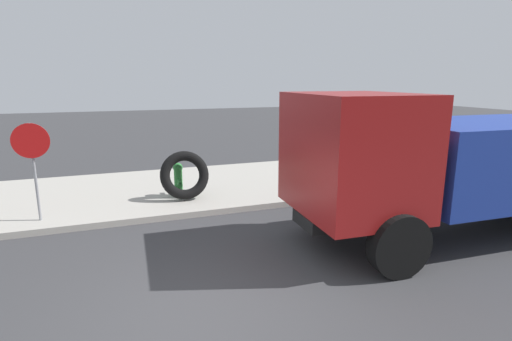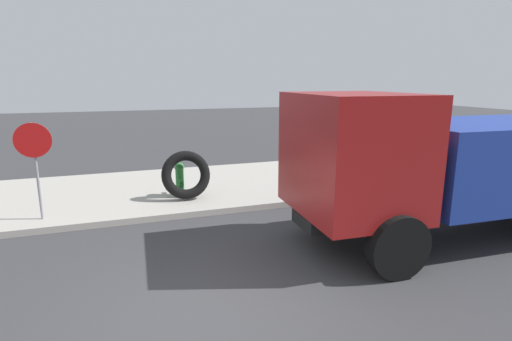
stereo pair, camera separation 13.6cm
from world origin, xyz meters
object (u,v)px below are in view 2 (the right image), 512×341
object	(u,v)px
fire_hydrant	(180,178)
dump_truck_blue	(453,162)
stop_sign	(34,153)
loose_tire	(186,175)

from	to	relation	value
fire_hydrant	dump_truck_blue	size ratio (longest dim) A/B	0.13
stop_sign	fire_hydrant	bearing A→B (deg)	15.90
loose_tire	dump_truck_blue	distance (m)	6.30
loose_tire	stop_sign	world-z (taller)	stop_sign
loose_tire	dump_truck_blue	size ratio (longest dim) A/B	0.18
stop_sign	dump_truck_blue	world-z (taller)	dump_truck_blue
loose_tire	stop_sign	distance (m)	3.51
loose_tire	dump_truck_blue	bearing A→B (deg)	-40.18
dump_truck_blue	loose_tire	bearing A→B (deg)	139.82
dump_truck_blue	stop_sign	bearing A→B (deg)	156.71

